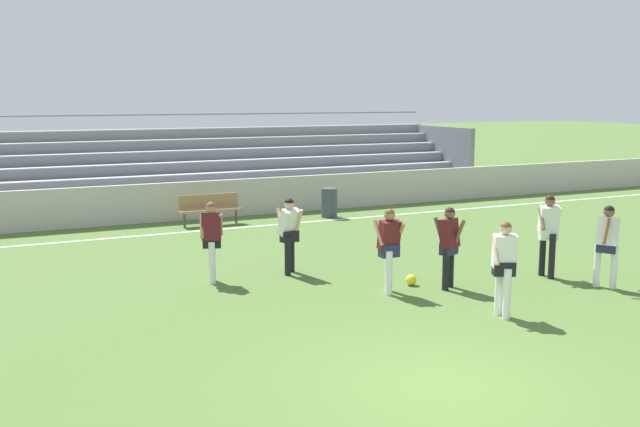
{
  "coord_description": "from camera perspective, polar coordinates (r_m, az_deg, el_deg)",
  "views": [
    {
      "loc": [
        -5.23,
        -7.16,
        3.69
      ],
      "look_at": [
        1.15,
        6.09,
        1.29
      ],
      "focal_mm": 39.93,
      "sensor_mm": 36.0,
      "label": 1
    }
  ],
  "objects": [
    {
      "name": "ground_plane",
      "position": [
        9.6,
        9.9,
        -13.46
      ],
      "size": [
        160.0,
        160.0,
        0.0
      ],
      "primitive_type": "plane",
      "color": "#4C6B30"
    },
    {
      "name": "field_line_sideline",
      "position": [
        20.12,
        -10.19,
        -1.42
      ],
      "size": [
        44.0,
        0.12,
        0.01
      ],
      "primitive_type": "cube",
      "color": "white",
      "rests_on": "ground"
    },
    {
      "name": "sideline_wall",
      "position": [
        21.92,
        -11.63,
        0.94
      ],
      "size": [
        48.0,
        0.16,
        1.16
      ],
      "primitive_type": "cube",
      "color": "#BCB7AD",
      "rests_on": "ground"
    },
    {
      "name": "bleacher_stand",
      "position": [
        24.71,
        -17.09,
        3.44
      ],
      "size": [
        27.44,
        4.29,
        3.09
      ],
      "color": "#B2B2B7",
      "rests_on": "ground"
    },
    {
      "name": "bench_far_right",
      "position": [
        21.01,
        -8.84,
        0.57
      ],
      "size": [
        1.8,
        0.4,
        0.9
      ],
      "color": "#99754C",
      "rests_on": "ground"
    },
    {
      "name": "trash_bin",
      "position": [
        22.15,
        0.74,
        0.88
      ],
      "size": [
        0.5,
        0.5,
        0.91
      ],
      "primitive_type": "cylinder",
      "color": "#3D424C",
      "rests_on": "ground"
    },
    {
      "name": "player_dark_pressing_high",
      "position": [
        13.52,
        5.56,
        -2.39
      ],
      "size": [
        0.46,
        0.53,
        1.63
      ],
      "color": "white",
      "rests_on": "ground"
    },
    {
      "name": "player_dark_challenging",
      "position": [
        13.99,
        10.3,
        -2.17
      ],
      "size": [
        0.46,
        0.55,
        1.61
      ],
      "color": "black",
      "rests_on": "ground"
    },
    {
      "name": "player_white_deep_cover",
      "position": [
        14.91,
        22.04,
        -1.93
      ],
      "size": [
        0.67,
        0.5,
        1.63
      ],
      "color": "white",
      "rests_on": "ground"
    },
    {
      "name": "player_white_dropping_back",
      "position": [
        15.36,
        17.85,
        -1.13
      ],
      "size": [
        0.65,
        0.46,
        1.72
      ],
      "color": "black",
      "rests_on": "ground"
    },
    {
      "name": "player_white_overlapping",
      "position": [
        14.95,
        -2.47,
        -1.28
      ],
      "size": [
        0.44,
        0.52,
        1.61
      ],
      "color": "black",
      "rests_on": "ground"
    },
    {
      "name": "player_dark_wide_right",
      "position": [
        14.38,
        -8.68,
        -1.7
      ],
      "size": [
        0.56,
        0.42,
        1.64
      ],
      "color": "white",
      "rests_on": "ground"
    },
    {
      "name": "player_white_on_ball",
      "position": [
        12.38,
        14.55,
        -3.67
      ],
      "size": [
        0.61,
        0.42,
        1.65
      ],
      "color": "white",
      "rests_on": "ground"
    },
    {
      "name": "soccer_ball",
      "position": [
        14.29,
        7.32,
        -5.3
      ],
      "size": [
        0.22,
        0.22,
        0.22
      ],
      "primitive_type": "sphere",
      "color": "yellow",
      "rests_on": "ground"
    }
  ]
}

